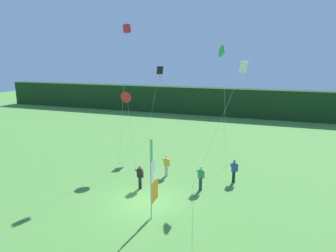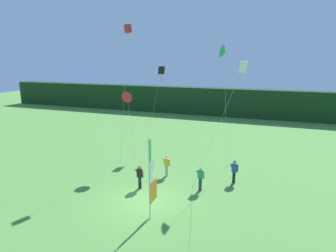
{
  "view_description": "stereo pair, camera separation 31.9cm",
  "coord_description": "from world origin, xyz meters",
  "px_view_note": "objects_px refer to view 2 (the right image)",
  "views": [
    {
      "loc": [
        6.63,
        -14.96,
        8.56
      ],
      "look_at": [
        0.33,
        3.11,
        4.14
      ],
      "focal_mm": 31.02,
      "sensor_mm": 36.0,
      "label": 1
    },
    {
      "loc": [
        6.93,
        -14.85,
        8.56
      ],
      "look_at": [
        0.33,
        3.11,
        4.14
      ],
      "focal_mm": 31.02,
      "sensor_mm": 36.0,
      "label": 2
    }
  ],
  "objects_px": {
    "kite_red_delta_0": "(128,97)",
    "person_near_banner": "(167,165)",
    "kite_black_diamond_2": "(161,75)",
    "kite_white_diamond_3": "(239,78)",
    "person_mid_field": "(200,178)",
    "kite_red_box_1": "(128,30)",
    "banner_flag": "(152,180)",
    "person_far_right": "(234,171)",
    "kite_green_delta_4": "(224,52)",
    "person_far_left": "(140,176)"
  },
  "relations": [
    {
      "from": "kite_red_delta_0",
      "to": "person_near_banner",
      "type": "bearing_deg",
      "value": -21.58
    },
    {
      "from": "kite_black_diamond_2",
      "to": "kite_white_diamond_3",
      "type": "distance_m",
      "value": 11.83
    },
    {
      "from": "person_mid_field",
      "to": "kite_red_box_1",
      "type": "distance_m",
      "value": 12.64
    },
    {
      "from": "banner_flag",
      "to": "kite_red_delta_0",
      "type": "relative_size",
      "value": 0.75
    },
    {
      "from": "banner_flag",
      "to": "kite_red_box_1",
      "type": "bearing_deg",
      "value": 124.1
    },
    {
      "from": "kite_white_diamond_3",
      "to": "person_mid_field",
      "type": "bearing_deg",
      "value": -168.95
    },
    {
      "from": "person_far_right",
      "to": "kite_red_delta_0",
      "type": "distance_m",
      "value": 10.03
    },
    {
      "from": "kite_black_diamond_2",
      "to": "kite_green_delta_4",
      "type": "height_order",
      "value": "kite_green_delta_4"
    },
    {
      "from": "person_far_right",
      "to": "kite_red_delta_0",
      "type": "height_order",
      "value": "kite_red_delta_0"
    },
    {
      "from": "person_mid_field",
      "to": "kite_black_diamond_2",
      "type": "height_order",
      "value": "kite_black_diamond_2"
    },
    {
      "from": "kite_red_delta_0",
      "to": "kite_black_diamond_2",
      "type": "distance_m",
      "value": 5.93
    },
    {
      "from": "kite_red_box_1",
      "to": "kite_green_delta_4",
      "type": "bearing_deg",
      "value": 2.68
    },
    {
      "from": "person_far_right",
      "to": "kite_green_delta_4",
      "type": "bearing_deg",
      "value": 125.17
    },
    {
      "from": "banner_flag",
      "to": "person_far_left",
      "type": "bearing_deg",
      "value": 126.05
    },
    {
      "from": "banner_flag",
      "to": "kite_white_diamond_3",
      "type": "distance_m",
      "value": 7.92
    },
    {
      "from": "banner_flag",
      "to": "person_far_right",
      "type": "xyz_separation_m",
      "value": [
        3.66,
        6.1,
        -1.29
      ]
    },
    {
      "from": "kite_green_delta_4",
      "to": "person_mid_field",
      "type": "bearing_deg",
      "value": -97.5
    },
    {
      "from": "banner_flag",
      "to": "kite_red_box_1",
      "type": "distance_m",
      "value": 12.7
    },
    {
      "from": "kite_red_delta_0",
      "to": "banner_flag",
      "type": "bearing_deg",
      "value": -54.38
    },
    {
      "from": "kite_green_delta_4",
      "to": "kite_white_diamond_3",
      "type": "bearing_deg",
      "value": -66.48
    },
    {
      "from": "person_near_banner",
      "to": "kite_white_diamond_3",
      "type": "distance_m",
      "value": 8.39
    },
    {
      "from": "person_near_banner",
      "to": "person_mid_field",
      "type": "distance_m",
      "value": 3.32
    },
    {
      "from": "banner_flag",
      "to": "person_mid_field",
      "type": "bearing_deg",
      "value": 67.11
    },
    {
      "from": "kite_red_delta_0",
      "to": "kite_red_box_1",
      "type": "relative_size",
      "value": 0.55
    },
    {
      "from": "kite_white_diamond_3",
      "to": "kite_black_diamond_2",
      "type": "bearing_deg",
      "value": 134.98
    },
    {
      "from": "person_far_left",
      "to": "kite_black_diamond_2",
      "type": "bearing_deg",
      "value": 103.44
    },
    {
      "from": "kite_green_delta_4",
      "to": "person_near_banner",
      "type": "bearing_deg",
      "value": -144.49
    },
    {
      "from": "kite_red_box_1",
      "to": "kite_white_diamond_3",
      "type": "distance_m",
      "value": 10.18
    },
    {
      "from": "person_mid_field",
      "to": "kite_green_delta_4",
      "type": "xyz_separation_m",
      "value": [
        0.53,
        4.0,
        8.16
      ]
    },
    {
      "from": "person_mid_field",
      "to": "kite_red_box_1",
      "type": "height_order",
      "value": "kite_red_box_1"
    },
    {
      "from": "person_far_right",
      "to": "kite_red_box_1",
      "type": "relative_size",
      "value": 0.15
    },
    {
      "from": "person_near_banner",
      "to": "person_far_left",
      "type": "height_order",
      "value": "person_far_left"
    },
    {
      "from": "person_far_right",
      "to": "kite_black_diamond_2",
      "type": "bearing_deg",
      "value": 140.48
    },
    {
      "from": "person_near_banner",
      "to": "kite_red_box_1",
      "type": "relative_size",
      "value": 0.14
    },
    {
      "from": "banner_flag",
      "to": "person_far_right",
      "type": "relative_size",
      "value": 2.72
    },
    {
      "from": "kite_red_box_1",
      "to": "kite_white_diamond_3",
      "type": "bearing_deg",
      "value": -19.7
    },
    {
      "from": "person_mid_field",
      "to": "kite_black_diamond_2",
      "type": "xyz_separation_m",
      "value": [
        -6.27,
        8.77,
        6.19
      ]
    },
    {
      "from": "person_near_banner",
      "to": "person_mid_field",
      "type": "bearing_deg",
      "value": -27.16
    },
    {
      "from": "banner_flag",
      "to": "kite_white_diamond_3",
      "type": "height_order",
      "value": "kite_white_diamond_3"
    },
    {
      "from": "kite_white_diamond_3",
      "to": "person_far_left",
      "type": "bearing_deg",
      "value": -165.92
    },
    {
      "from": "kite_red_delta_0",
      "to": "kite_green_delta_4",
      "type": "height_order",
      "value": "kite_green_delta_4"
    },
    {
      "from": "kite_white_diamond_3",
      "to": "person_near_banner",
      "type": "bearing_deg",
      "value": 167.62
    },
    {
      "from": "person_near_banner",
      "to": "person_far_left",
      "type": "xyz_separation_m",
      "value": [
        -0.95,
        -2.61,
        0.01
      ]
    },
    {
      "from": "banner_flag",
      "to": "kite_green_delta_4",
      "type": "height_order",
      "value": "kite_green_delta_4"
    },
    {
      "from": "banner_flag",
      "to": "kite_black_diamond_2",
      "type": "xyz_separation_m",
      "value": [
        -4.54,
        12.87,
        4.9
      ]
    },
    {
      "from": "person_mid_field",
      "to": "kite_red_box_1",
      "type": "xyz_separation_m",
      "value": [
        -6.97,
        3.65,
        9.89
      ]
    },
    {
      "from": "person_mid_field",
      "to": "kite_green_delta_4",
      "type": "relative_size",
      "value": 0.18
    },
    {
      "from": "person_far_right",
      "to": "kite_white_diamond_3",
      "type": "distance_m",
      "value": 6.76
    },
    {
      "from": "person_near_banner",
      "to": "kite_red_box_1",
      "type": "distance_m",
      "value": 10.92
    },
    {
      "from": "kite_green_delta_4",
      "to": "kite_red_delta_0",
      "type": "bearing_deg",
      "value": -172.68
    }
  ]
}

